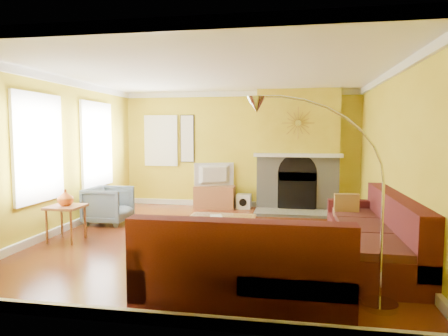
% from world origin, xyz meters
% --- Properties ---
extents(floor, '(5.50, 6.00, 0.02)m').
position_xyz_m(floor, '(0.00, 0.00, -0.01)').
color(floor, maroon).
rests_on(floor, ground).
extents(ceiling, '(5.50, 6.00, 0.02)m').
position_xyz_m(ceiling, '(0.00, 0.00, 2.71)').
color(ceiling, white).
rests_on(ceiling, ground).
extents(wall_back, '(5.50, 0.02, 2.70)m').
position_xyz_m(wall_back, '(0.00, 3.01, 1.35)').
color(wall_back, gold).
rests_on(wall_back, ground).
extents(wall_front, '(5.50, 0.02, 2.70)m').
position_xyz_m(wall_front, '(0.00, -3.01, 1.35)').
color(wall_front, gold).
rests_on(wall_front, ground).
extents(wall_left, '(0.02, 6.00, 2.70)m').
position_xyz_m(wall_left, '(-2.76, 0.00, 1.35)').
color(wall_left, gold).
rests_on(wall_left, ground).
extents(wall_right, '(0.02, 6.00, 2.70)m').
position_xyz_m(wall_right, '(2.76, 0.00, 1.35)').
color(wall_right, gold).
rests_on(wall_right, ground).
extents(baseboard, '(5.50, 6.00, 0.12)m').
position_xyz_m(baseboard, '(0.00, 0.00, 0.06)').
color(baseboard, white).
rests_on(baseboard, floor).
extents(crown_molding, '(5.50, 6.00, 0.12)m').
position_xyz_m(crown_molding, '(0.00, 0.00, 2.64)').
color(crown_molding, white).
rests_on(crown_molding, ceiling).
extents(window_left_near, '(0.06, 1.22, 1.72)m').
position_xyz_m(window_left_near, '(-2.72, 1.30, 1.50)').
color(window_left_near, white).
rests_on(window_left_near, wall_left).
extents(window_left_far, '(0.06, 1.22, 1.72)m').
position_xyz_m(window_left_far, '(-2.72, -0.60, 1.50)').
color(window_left_far, white).
rests_on(window_left_far, wall_left).
extents(window_back, '(0.82, 0.06, 1.22)m').
position_xyz_m(window_back, '(-1.90, 2.96, 1.55)').
color(window_back, white).
rests_on(window_back, wall_back).
extents(wall_art, '(0.34, 0.04, 1.14)m').
position_xyz_m(wall_art, '(-1.25, 2.97, 1.60)').
color(wall_art, white).
rests_on(wall_art, wall_back).
extents(fireplace, '(1.80, 0.40, 2.70)m').
position_xyz_m(fireplace, '(1.35, 2.80, 1.35)').
color(fireplace, gray).
rests_on(fireplace, floor).
extents(mantel, '(1.92, 0.22, 0.08)m').
position_xyz_m(mantel, '(1.35, 2.56, 1.25)').
color(mantel, white).
rests_on(mantel, fireplace).
extents(hearth, '(1.80, 0.70, 0.06)m').
position_xyz_m(hearth, '(1.35, 2.25, 0.03)').
color(hearth, gray).
rests_on(hearth, floor).
extents(sunburst, '(0.70, 0.04, 0.70)m').
position_xyz_m(sunburst, '(1.35, 2.57, 1.95)').
color(sunburst, olive).
rests_on(sunburst, fireplace).
extents(rug, '(2.40, 1.80, 0.02)m').
position_xyz_m(rug, '(0.68, -0.34, 0.01)').
color(rug, beige).
rests_on(rug, floor).
extents(sectional_sofa, '(3.10, 3.42, 0.90)m').
position_xyz_m(sectional_sofa, '(1.20, -0.99, 0.45)').
color(sectional_sofa, '#531A1E').
rests_on(sectional_sofa, floor).
extents(coffee_table, '(1.05, 1.05, 0.41)m').
position_xyz_m(coffee_table, '(0.15, -0.36, 0.21)').
color(coffee_table, white).
rests_on(coffee_table, floor).
extents(media_console, '(0.93, 0.42, 0.51)m').
position_xyz_m(media_console, '(-0.53, 2.69, 0.26)').
color(media_console, '#985C37').
rests_on(media_console, floor).
extents(tv, '(0.91, 0.43, 0.53)m').
position_xyz_m(tv, '(-0.53, 2.69, 0.78)').
color(tv, black).
rests_on(tv, media_console).
extents(subwoofer, '(0.33, 0.33, 0.33)m').
position_xyz_m(subwoofer, '(0.15, 2.76, 0.16)').
color(subwoofer, white).
rests_on(subwoofer, floor).
extents(armchair, '(0.78, 0.76, 0.71)m').
position_xyz_m(armchair, '(-2.22, 0.76, 0.36)').
color(armchair, slate).
rests_on(armchair, floor).
extents(side_table, '(0.52, 0.52, 0.57)m').
position_xyz_m(side_table, '(-2.32, -0.52, 0.29)').
color(side_table, '#985C37').
rests_on(side_table, floor).
extents(vase, '(0.25, 0.25, 0.26)m').
position_xyz_m(vase, '(-2.32, -0.52, 0.71)').
color(vase, orange).
rests_on(vase, side_table).
extents(book, '(0.23, 0.28, 0.02)m').
position_xyz_m(book, '(-0.01, -0.25, 0.43)').
color(book, white).
rests_on(book, coffee_table).
extents(arc_lamp, '(1.33, 0.36, 2.09)m').
position_xyz_m(arc_lamp, '(1.55, -2.26, 1.05)').
color(arc_lamp, silver).
rests_on(arc_lamp, floor).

